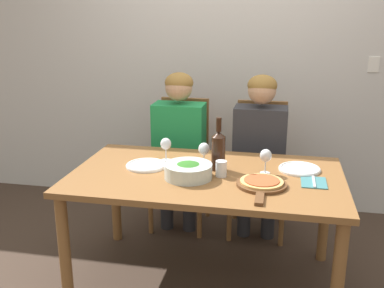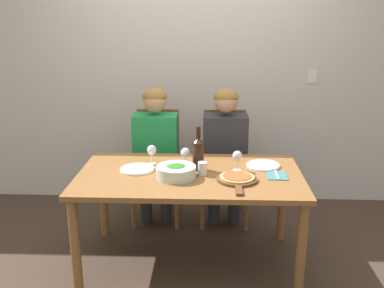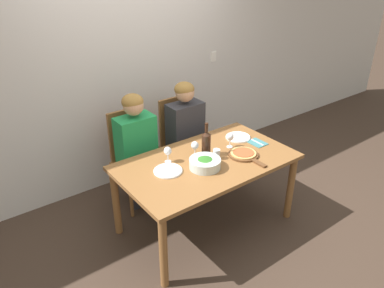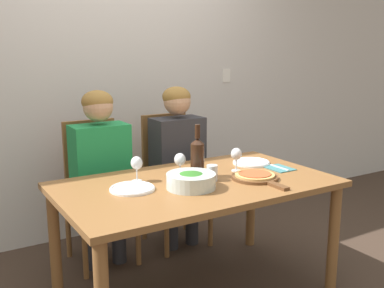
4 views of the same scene
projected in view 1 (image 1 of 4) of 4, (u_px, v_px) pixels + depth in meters
The scene contains 17 objects.
ground_plane at pixel (205, 279), 2.87m from camera, with size 40.00×40.00×0.00m, color #3D2D23.
back_wall at pixel (233, 49), 3.68m from camera, with size 10.00×0.06×2.70m.
dining_table at pixel (206, 187), 2.69m from camera, with size 1.60×0.93×0.72m.
chair_left at pixel (182, 159), 3.55m from camera, with size 0.42×0.42×0.99m.
chair_right at pixel (259, 164), 3.43m from camera, with size 0.42×0.42×0.99m.
person_woman at pixel (179, 137), 3.38m from camera, with size 0.47×0.51×1.22m.
person_man at pixel (260, 142), 3.26m from camera, with size 0.47×0.51×1.22m.
wine_bottle at pixel (218, 150), 2.69m from camera, with size 0.08×0.08×0.32m.
broccoli_bowl at pixel (188, 171), 2.59m from camera, with size 0.28×0.28×0.09m.
dinner_plate_left at pixel (146, 165), 2.78m from camera, with size 0.25×0.25×0.02m.
dinner_plate_right at pixel (300, 169), 2.72m from camera, with size 0.25×0.25×0.02m.
pizza_on_board at pixel (262, 184), 2.47m from camera, with size 0.28×0.42×0.04m.
wine_glass_left at pixel (166, 145), 2.86m from camera, with size 0.07×0.07×0.15m.
wine_glass_right at pixel (266, 157), 2.63m from camera, with size 0.07×0.07×0.15m.
wine_glass_centre at pixel (204, 150), 2.76m from camera, with size 0.07×0.07×0.15m.
water_tumbler at pixel (221, 169), 2.61m from camera, with size 0.07×0.07×0.09m.
fork_on_napkin at pixel (314, 182), 2.52m from camera, with size 0.14×0.18×0.01m.
Camera 1 is at (0.41, -2.47, 1.65)m, focal length 42.00 mm.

